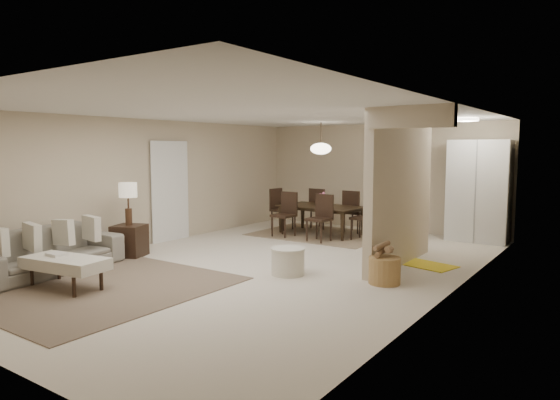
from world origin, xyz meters
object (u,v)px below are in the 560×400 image
Objects in this scene: sofa at (45,251)px; wicker_basket at (384,270)px; pantry_cabinet at (479,191)px; side_table at (129,241)px; ottoman_bench at (65,264)px; dining_table at (320,220)px; round_pouf at (288,261)px.

sofa reaches higher than wicker_basket.
pantry_cabinet is 6.98m from side_table.
ottoman_bench is at bearing -62.25° from side_table.
pantry_cabinet is 0.89× the size of sofa.
ottoman_bench is 5.79m from dining_table.
side_table is 3.10m from round_pouf.
round_pouf is at bearing -165.96° from wicker_basket.
wicker_basket is (-0.27, -4.15, -0.86)m from pantry_cabinet.
ottoman_bench is 2.08m from side_table.
pantry_cabinet is 1.14× the size of dining_table.
ottoman_bench is at bearing -118.74° from pantry_cabinet.
side_table is (-4.75, -5.05, -0.77)m from pantry_cabinet.
dining_table is at bearing 74.41° from ottoman_bench.
sofa reaches higher than side_table.
round_pouf is (3.05, 0.55, -0.08)m from side_table.
dining_table reaches higher than round_pouf.
pantry_cabinet is at bearing 46.77° from side_table.
wicker_basket is (4.48, 0.90, -0.09)m from side_table.
round_pouf is at bearing 10.15° from side_table.
pantry_cabinet reaches higher than ottoman_bench.
round_pouf is at bearing -63.21° from dining_table.
pantry_cabinet is at bearing -42.96° from sofa.
pantry_cabinet reaches higher than wicker_basket.
wicker_basket is at bearing -42.62° from dining_table.
side_table is 0.31× the size of dining_table.
pantry_cabinet is 4.64× the size of wicker_basket.
pantry_cabinet is 3.38m from dining_table.
ottoman_bench is 3.17m from round_pouf.
wicker_basket is (1.42, 0.36, -0.01)m from round_pouf.
ottoman_bench is at bearing -141.96° from wicker_basket.
sofa is 5.71m from dining_table.
sofa is 4.21× the size of side_table.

